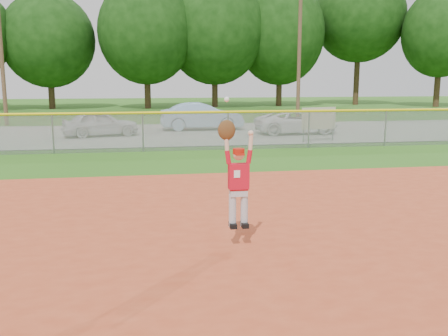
# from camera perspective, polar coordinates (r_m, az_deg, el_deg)

# --- Properties ---
(ground) EXTENTS (120.00, 120.00, 0.00)m
(ground) POSITION_cam_1_polar(r_m,az_deg,el_deg) (9.82, -8.94, -6.68)
(ground) COLOR #285914
(ground) RESTS_ON ground
(clay_infield) EXTENTS (24.00, 16.00, 0.04)m
(clay_infield) POSITION_cam_1_polar(r_m,az_deg,el_deg) (7.00, -8.73, -13.69)
(clay_infield) COLOR #AB3C1E
(clay_infield) RESTS_ON ground
(parking_strip) EXTENTS (44.00, 10.00, 0.03)m
(parking_strip) POSITION_cam_1_polar(r_m,az_deg,el_deg) (25.55, -9.25, 3.86)
(parking_strip) COLOR gray
(parking_strip) RESTS_ON ground
(car_white_a) EXTENTS (3.85, 2.32, 1.23)m
(car_white_a) POSITION_cam_1_polar(r_m,az_deg,el_deg) (24.88, -13.94, 4.97)
(car_white_a) COLOR silver
(car_white_a) RESTS_ON parking_strip
(car_blue) EXTENTS (4.43, 1.58, 1.46)m
(car_blue) POSITION_cam_1_polar(r_m,az_deg,el_deg) (27.14, -2.57, 5.93)
(car_blue) COLOR #809FBF
(car_blue) RESTS_ON parking_strip
(car_white_b) EXTENTS (4.22, 2.09, 1.15)m
(car_white_b) POSITION_cam_1_polar(r_m,az_deg,el_deg) (25.46, 8.26, 5.19)
(car_white_b) COLOR white
(car_white_b) RESTS_ON parking_strip
(sponsor_sign) EXTENTS (1.69, 0.46, 1.54)m
(sponsor_sign) POSITION_cam_1_polar(r_m,az_deg,el_deg) (22.51, 10.77, 5.50)
(sponsor_sign) COLOR gray
(sponsor_sign) RESTS_ON ground
(outfield_fence) EXTENTS (40.06, 0.10, 1.55)m
(outfield_fence) POSITION_cam_1_polar(r_m,az_deg,el_deg) (19.49, -9.26, 4.43)
(outfield_fence) COLOR gray
(outfield_fence) RESTS_ON ground
(power_lines) EXTENTS (19.40, 0.24, 9.00)m
(power_lines) POSITION_cam_1_polar(r_m,az_deg,el_deg) (31.46, -7.66, 13.60)
(power_lines) COLOR #4C3823
(power_lines) RESTS_ON ground
(tree_line) EXTENTS (62.37, 13.00, 14.43)m
(tree_line) POSITION_cam_1_polar(r_m,az_deg,el_deg) (47.54, -8.40, 15.92)
(tree_line) COLOR #422D1C
(tree_line) RESTS_ON ground
(ballplayer) EXTENTS (0.59, 0.25, 2.18)m
(ballplayer) POSITION_cam_1_polar(r_m,az_deg,el_deg) (8.27, 1.47, -0.78)
(ballplayer) COLOR silver
(ballplayer) RESTS_ON ground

